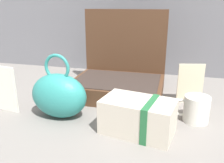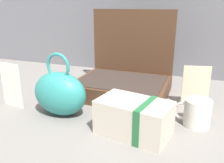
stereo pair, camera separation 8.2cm
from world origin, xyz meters
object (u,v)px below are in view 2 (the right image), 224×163
object	(u,v)px
coffee_mug	(197,113)
poster_card_right	(196,86)
cream_toiletry_bag	(135,118)
open_suitcase	(125,76)
info_card_left	(11,85)
teal_pouch_handbag	(60,93)

from	to	relation	value
coffee_mug	poster_card_right	distance (m)	0.17
cream_toiletry_bag	coffee_mug	world-z (taller)	cream_toiletry_bag
open_suitcase	info_card_left	bearing A→B (deg)	-140.23
coffee_mug	poster_card_right	xyz separation A→B (m)	(-0.01, 0.17, 0.04)
teal_pouch_handbag	info_card_left	xyz separation A→B (m)	(-0.21, -0.00, 0.00)
teal_pouch_handbag	info_card_left	world-z (taller)	teal_pouch_handbag
coffee_mug	cream_toiletry_bag	bearing A→B (deg)	-145.60
poster_card_right	cream_toiletry_bag	bearing A→B (deg)	-131.48
coffee_mug	info_card_left	world-z (taller)	info_card_left
cream_toiletry_bag	info_card_left	bearing A→B (deg)	176.16
cream_toiletry_bag	teal_pouch_handbag	bearing A→B (deg)	172.38
cream_toiletry_bag	poster_card_right	size ratio (longest dim) A/B	1.48
open_suitcase	poster_card_right	distance (m)	0.31
coffee_mug	info_card_left	distance (m)	0.68
cream_toiletry_bag	info_card_left	xyz separation A→B (m)	(-0.50, 0.03, 0.03)
open_suitcase	cream_toiletry_bag	bearing A→B (deg)	-67.63
coffee_mug	poster_card_right	bearing A→B (deg)	94.25
cream_toiletry_bag	poster_card_right	distance (m)	0.33
poster_card_right	teal_pouch_handbag	bearing A→B (deg)	-162.90
teal_pouch_handbag	cream_toiletry_bag	world-z (taller)	teal_pouch_handbag
open_suitcase	info_card_left	size ratio (longest dim) A/B	2.26
info_card_left	cream_toiletry_bag	bearing A→B (deg)	5.07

